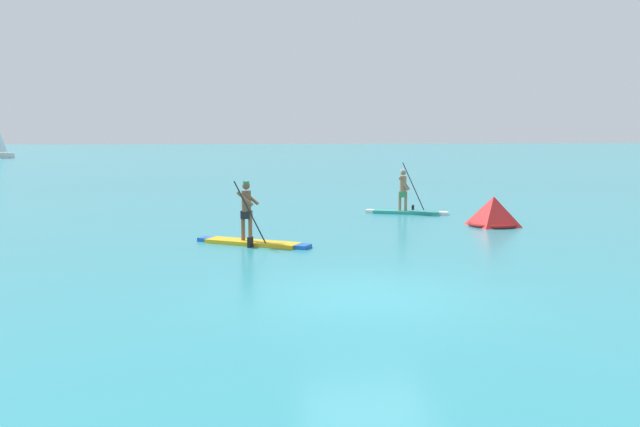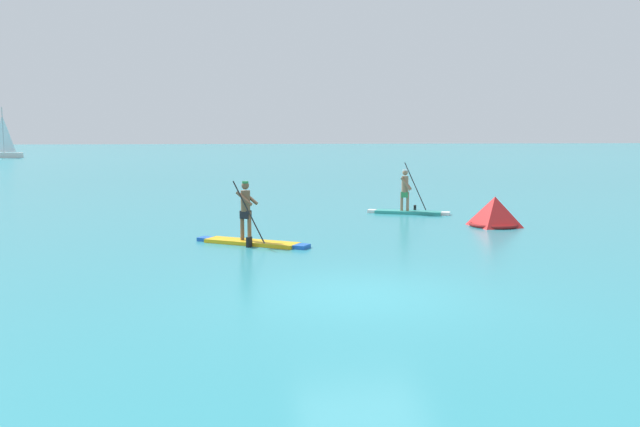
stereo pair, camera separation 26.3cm
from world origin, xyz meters
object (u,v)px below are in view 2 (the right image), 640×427
paddleboarder_mid_center (250,231)px  paddleboarder_far_right (408,204)px  race_marker_buoy (495,213)px  sailboat_left_horizon (4,151)px

paddleboarder_mid_center → paddleboarder_far_right: bearing=77.1°
paddleboarder_far_right → race_marker_buoy: (1.80, -3.80, 0.07)m
paddleboarder_far_right → paddleboarder_mid_center: bearing=-111.6°
paddleboarder_far_right → race_marker_buoy: bearing=-39.1°
paddleboarder_mid_center → race_marker_buoy: size_ratio=1.57×
paddleboarder_far_right → sailboat_left_horizon: bearing=142.3°
paddleboarder_mid_center → sailboat_left_horizon: 80.11m
paddleboarder_mid_center → sailboat_left_horizon: bearing=144.9°
paddleboarder_mid_center → sailboat_left_horizon: size_ratio=0.45×
paddleboarder_mid_center → race_marker_buoy: bearing=49.1°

